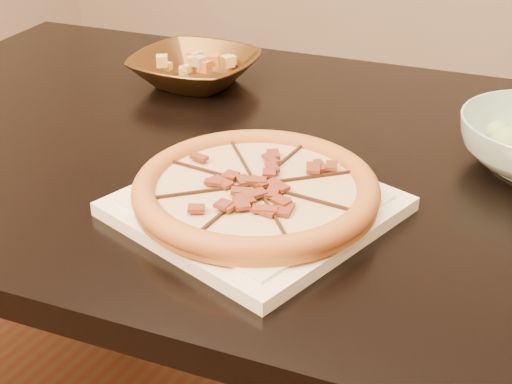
% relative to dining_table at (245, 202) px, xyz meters
% --- Properties ---
extents(dining_table, '(1.47, 1.05, 0.75)m').
position_rel_dining_table_xyz_m(dining_table, '(0.00, 0.00, 0.00)').
color(dining_table, black).
rests_on(dining_table, floor).
extents(plate, '(0.35, 0.35, 0.02)m').
position_rel_dining_table_xyz_m(plate, '(0.12, -0.17, 0.12)').
color(plate, '#FEF5D0').
rests_on(plate, dining_table).
extents(pizza, '(0.31, 0.31, 0.03)m').
position_rel_dining_table_xyz_m(pizza, '(0.12, -0.17, 0.14)').
color(pizza, '#BA692A').
rests_on(pizza, plate).
extents(bronze_bowl, '(0.23, 0.23, 0.05)m').
position_rel_dining_table_xyz_m(bronze_bowl, '(-0.20, 0.17, 0.13)').
color(bronze_bowl, brown).
rests_on(bronze_bowl, dining_table).
extents(mixed_dish, '(0.08, 0.10, 0.03)m').
position_rel_dining_table_xyz_m(mixed_dish, '(-0.21, 0.17, 0.17)').
color(mixed_dish, tan).
rests_on(mixed_dish, bronze_bowl).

